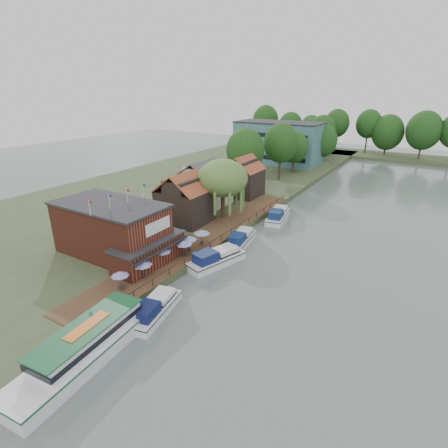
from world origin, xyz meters
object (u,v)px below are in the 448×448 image
Objects in this scene: umbrella_0 at (121,281)px; umbrella_2 at (162,256)px; cottage_b at (204,183)px; cruiser_3 at (278,214)px; tour_boat at (83,345)px; umbrella_3 at (184,248)px; cottage_c at (243,176)px; umbrella_4 at (189,244)px; willow at (223,189)px; pub at (122,231)px; swan at (129,315)px; hotel_block at (278,142)px; umbrella_5 at (202,237)px; cruiser_0 at (155,306)px; cruiser_2 at (241,237)px; cottage_a at (185,198)px; cruiser_1 at (216,257)px; umbrella_1 at (142,270)px.

umbrella_0 is 7.15m from umbrella_2.
cottage_b reaches higher than cruiser_3.
umbrella_3 is at bearing 95.32° from tour_boat.
cottage_c reaches higher than umbrella_4.
pub is at bearing -99.93° from willow.
tour_boat is 33.79× the size of swan.
willow is at bearing 80.07° from pub.
hotel_block is at bearing 100.44° from umbrella_0.
umbrella_3 is at bearing -89.32° from umbrella_5.
cruiser_0 is at bearing -73.44° from umbrella_5.
cruiser_2 is (4.37, 20.20, -1.18)m from umbrella_0.
umbrella_3 is (8.16, -11.06, -2.96)m from cottage_a.
umbrella_3 is at bearing -77.15° from willow.
willow is at bearing -75.96° from cottage_c.
swan is (2.34, -12.67, -2.07)m from umbrella_3.
umbrella_5 is 0.16× the size of tour_boat.
cottage_b is 33.29m from umbrella_0.
cottage_b is (-4.00, 25.00, 0.60)m from pub.
umbrella_0 reaches higher than tour_boat.
umbrella_3 is 4.55m from cruiser_1.
umbrella_3 is at bearing -135.45° from cruiser_1.
umbrella_2 is 10.14m from swan.
cruiser_2 is 12.81m from cruiser_3.
cottage_a is 0.90× the size of cottage_b.
umbrella_1 is 0.25× the size of cruiser_3.
tour_boat reaches higher than cruiser_1.
umbrella_0 is at bearing -81.19° from cottage_c.
umbrella_5 is (8.11, -6.70, -2.96)m from cottage_a.
cottage_c is 3.58× the size of umbrella_4.
cruiser_0 is 0.98× the size of cruiser_2.
umbrella_0 is at bearing -108.90° from cruiser_3.
cruiser_0 reaches higher than swan.
umbrella_2 is 1.03× the size of umbrella_4.
cottage_c is at bearing 103.40° from umbrella_3.
hotel_block is 2.99× the size of cottage_c.
cruiser_0 is at bearing -95.66° from cruiser_2.
umbrella_5 is (15.11, -62.70, -4.86)m from hotel_block.
cottage_a reaches higher than swan.
tour_boat reaches higher than swan.
cottage_b is 21.82× the size of swan.
umbrella_0 is 1.00× the size of umbrella_3.
cottage_b is 4.04× the size of umbrella_3.
cruiser_3 is (15.30, 1.46, -4.06)m from cottage_b.
cruiser_1 is at bearing -30.15° from umbrella_5.
cruiser_2 is at bearing 56.65° from umbrella_5.
cottage_c reaches higher than cruiser_3.
cruiser_1 is (4.80, 12.52, -1.08)m from umbrella_0.
hotel_block is 2.55× the size of cruiser_1.
hotel_block is 10.35× the size of umbrella_1.
cruiser_0 is 33.41m from cruiser_3.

